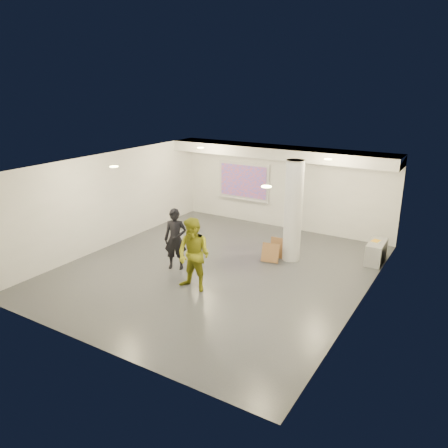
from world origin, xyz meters
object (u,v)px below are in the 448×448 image
Objects in this scene: credenza at (376,252)px; woman at (175,239)px; man at (194,255)px; column at (293,211)px; projection_screen at (244,182)px.

woman is at bearing -146.00° from credenza.
credenza is at bearing 51.22° from man.
column reaches higher than projection_screen.
column is 1.71× the size of woman.
credenza is 0.57× the size of man.
projection_screen is at bearing 73.39° from woman.
column is 1.43× the size of projection_screen.
woman is (0.55, -4.96, -0.65)m from projection_screen.
column reaches higher than man.
woman reaches higher than credenza.
column is at bearing -155.00° from credenza.
projection_screen reaches higher than woman.
man is at bearing -57.66° from woman.
credenza is at bearing 26.65° from column.
man is (1.22, -0.84, 0.07)m from woman.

